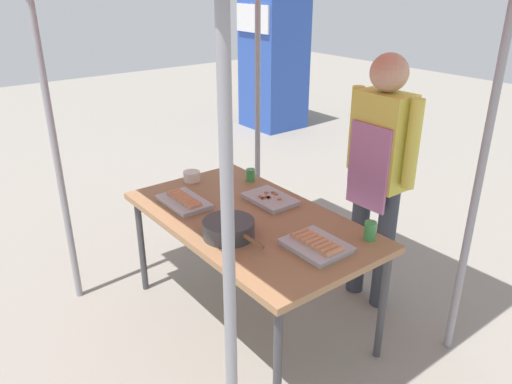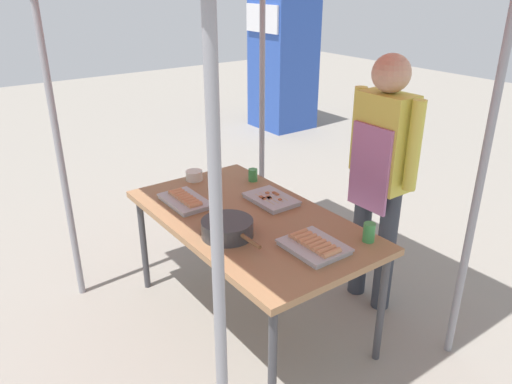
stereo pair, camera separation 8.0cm
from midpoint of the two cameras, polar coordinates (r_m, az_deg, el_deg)
ground_plane at (r=3.40m, az=-1.38°, el=-14.24°), size 18.00×18.00×0.00m
stall_table at (r=3.03m, az=-1.51°, el=-3.76°), size 1.60×0.90×0.75m
tray_grilled_sausages at (r=3.19m, az=-8.95°, el=-1.06°), size 0.36×0.22×0.05m
tray_meat_skewers at (r=3.20m, az=0.92°, el=-0.81°), size 0.34×0.23×0.04m
tray_pork_links at (r=2.67m, az=6.05°, el=-6.04°), size 0.33×0.27×0.05m
cooking_wok at (r=2.77m, az=-3.95°, el=-4.14°), size 0.45×0.29×0.09m
condiment_bowl at (r=3.55m, az=-8.01°, el=1.80°), size 0.12×0.12×0.07m
drink_cup_near_edge at (r=3.51m, az=-1.27°, el=1.94°), size 0.06×0.06×0.09m
drink_cup_by_wok at (r=2.79m, az=12.12°, el=-4.37°), size 0.07×0.07×0.11m
vendor_woman at (r=3.22m, az=13.24°, el=3.22°), size 0.52×0.23×1.68m
neighbor_stall_left at (r=7.39m, az=1.71°, el=14.89°), size 0.76×0.76×1.94m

